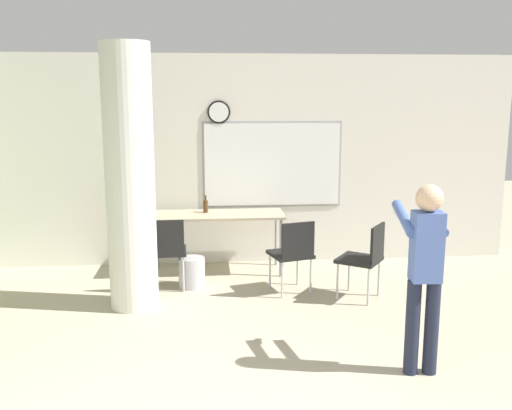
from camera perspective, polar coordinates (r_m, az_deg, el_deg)
The scene contains 9 objects.
wall_back at distance 7.69m, azimuth -3.59°, elevation 4.43°, with size 8.00×0.15×2.80m.
support_pillar at distance 6.13m, azimuth -12.49°, elevation 2.54°, with size 0.52×0.52×2.80m.
folding_table at distance 7.31m, azimuth -3.90°, elevation -1.31°, with size 1.70×0.62×0.78m.
bottle_on_table at distance 7.37m, azimuth -5.06°, elevation -0.09°, with size 0.06×0.06×0.23m.
waste_bin at distance 6.91m, azimuth -6.43°, elevation -6.72°, with size 0.31×0.31×0.36m.
chair_table_right at distance 6.58m, azimuth 3.71°, elevation -4.59°, with size 0.54×0.54×0.87m.
chair_table_left at distance 6.76m, azimuth -8.88°, elevation -4.26°, with size 0.46×0.46×0.87m.
chair_mid_room at distance 6.50m, azimuth 10.88°, elevation -4.96°, with size 0.61×0.61×0.87m.
person_playing_side at distance 4.80m, azimuth 16.50°, elevation -5.67°, with size 0.37×0.63×1.58m.
Camera 1 is at (-0.17, -2.59, 2.26)m, focal length 40.00 mm.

